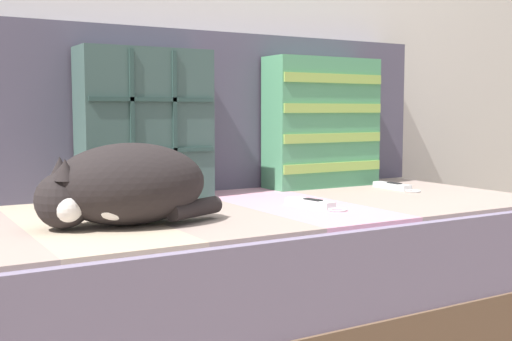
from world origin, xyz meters
The scene contains 7 objects.
couch centered at (0.00, 0.10, 0.20)m, with size 1.84×0.89×0.41m.
sofa_backrest centered at (0.00, 0.48, 0.67)m, with size 1.80×0.14×0.51m.
throw_pillow_quilted centered at (-0.17, 0.33, 0.63)m, with size 0.38×0.14×0.43m.
throw_pillow_striped centered at (0.46, 0.33, 0.63)m, with size 0.40×0.14×0.43m.
sleeping_cat centered at (-0.37, -0.05, 0.50)m, with size 0.43×0.24×0.19m.
game_remote_near centered at (0.16, -0.03, 0.42)m, with size 0.08×0.21×0.02m.
game_remote_far centered at (0.62, 0.15, 0.42)m, with size 0.05×0.19×0.02m.
Camera 1 is at (-0.84, -1.42, 0.67)m, focal length 45.00 mm.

